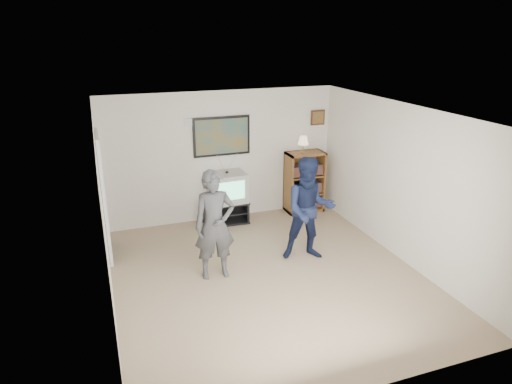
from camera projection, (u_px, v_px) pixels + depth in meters
room_shell at (261, 192)px, 6.82m from camera, size 4.51×5.00×2.51m
media_stand at (225, 212)px, 8.83m from camera, size 0.88×0.52×0.43m
crt_television at (227, 187)px, 8.67m from camera, size 0.70×0.60×0.57m
bookshelf at (304, 182)px, 9.27m from camera, size 0.75×0.43×1.24m
table_lamp at (303, 145)px, 8.96m from camera, size 0.21×0.21×0.34m
person_tall at (215, 225)px, 6.70m from camera, size 0.63×0.43×1.67m
person_short at (309, 209)px, 7.24m from camera, size 0.96×0.83×1.70m
controller_left at (211, 193)px, 6.77m from camera, size 0.04×0.12×0.03m
controller_right at (303, 189)px, 7.37m from camera, size 0.07×0.11×0.03m
poster at (222, 136)px, 8.57m from camera, size 1.10×0.03×0.75m
air_vent at (192, 122)px, 8.30m from camera, size 0.28×0.02×0.14m
small_picture at (318, 118)px, 9.13m from camera, size 0.30×0.03×0.30m
doorway at (103, 198)px, 7.31m from camera, size 0.03×0.85×2.00m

